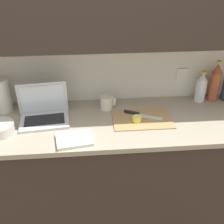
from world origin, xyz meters
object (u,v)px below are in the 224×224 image
(bottle_green_soda, at_px, (201,88))
(bowl_white, at_px, (0,128))
(bottle_oil_tall, at_px, (215,83))
(measuring_cup, at_px, (107,103))
(laptop, at_px, (44,112))
(cutting_board, at_px, (143,119))
(knife, at_px, (137,114))
(lemon_half_cut, at_px, (137,119))
(paper_towel_roll, at_px, (3,95))

(bottle_green_soda, bearing_deg, bowl_white, -167.67)
(bottle_oil_tall, height_order, measuring_cup, bottle_oil_tall)
(laptop, relative_size, bottle_oil_tall, 1.10)
(cutting_board, bearing_deg, bottle_oil_tall, 21.85)
(bottle_oil_tall, bearing_deg, knife, -163.90)
(measuring_cup, xyz_separation_m, bowl_white, (-0.70, -0.25, -0.01))
(bottle_green_soda, xyz_separation_m, measuring_cup, (-0.72, -0.06, -0.06))
(cutting_board, distance_m, lemon_half_cut, 0.05)
(bowl_white, distance_m, paper_towel_roll, 0.30)
(cutting_board, distance_m, paper_towel_roll, 1.00)
(laptop, relative_size, paper_towel_roll, 1.42)
(laptop, xyz_separation_m, bottle_green_soda, (1.16, 0.17, 0.05))
(bowl_white, bearing_deg, lemon_half_cut, 3.33)
(lemon_half_cut, relative_size, bowl_white, 0.35)
(measuring_cup, height_order, bowl_white, measuring_cup)
(laptop, relative_size, lemon_half_cut, 5.39)
(lemon_half_cut, height_order, bowl_white, bowl_white)
(cutting_board, distance_m, bottle_oil_tall, 0.65)
(laptop, distance_m, lemon_half_cut, 0.64)
(bottle_oil_tall, relative_size, bowl_white, 1.72)
(knife, height_order, bottle_oil_tall, bottle_oil_tall)
(bottle_oil_tall, bearing_deg, lemon_half_cut, -157.63)
(knife, height_order, paper_towel_roll, paper_towel_roll)
(bottle_green_soda, height_order, bowl_white, bottle_green_soda)
(bottle_green_soda, xyz_separation_m, bottle_oil_tall, (0.10, 0.00, 0.04))
(bottle_oil_tall, bearing_deg, paper_towel_roll, -179.09)
(laptop, xyz_separation_m, bowl_white, (-0.27, -0.14, -0.02))
(cutting_board, distance_m, knife, 0.07)
(bottle_oil_tall, xyz_separation_m, bowl_white, (-1.53, -0.31, -0.11))
(laptop, bearing_deg, cutting_board, -11.73)
(paper_towel_roll, bearing_deg, bottle_oil_tall, 0.91)
(lemon_half_cut, bearing_deg, bottle_oil_tall, 22.37)
(bottle_green_soda, bearing_deg, paper_towel_roll, -179.02)
(laptop, bearing_deg, bottle_green_soda, 2.31)
(knife, xyz_separation_m, bottle_green_soda, (0.52, 0.18, 0.09))
(cutting_board, relative_size, lemon_half_cut, 6.24)
(knife, xyz_separation_m, lemon_half_cut, (-0.01, -0.08, 0.01))
(lemon_half_cut, relative_size, measuring_cup, 0.58)
(lemon_half_cut, bearing_deg, bottle_green_soda, 26.15)
(cutting_board, distance_m, bottle_green_soda, 0.55)
(lemon_half_cut, bearing_deg, laptop, 171.70)
(cutting_board, height_order, bottle_green_soda, bottle_green_soda)
(bottle_green_soda, distance_m, measuring_cup, 0.73)
(bottle_green_soda, relative_size, paper_towel_roll, 0.97)
(cutting_board, relative_size, bottle_green_soda, 1.69)
(bottle_oil_tall, bearing_deg, laptop, -172.44)
(laptop, distance_m, cutting_board, 0.68)
(lemon_half_cut, xyz_separation_m, bowl_white, (-0.90, -0.05, 0.01))
(lemon_half_cut, distance_m, bowl_white, 0.90)
(laptop, distance_m, bowl_white, 0.30)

